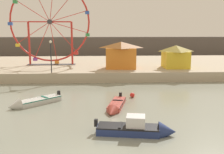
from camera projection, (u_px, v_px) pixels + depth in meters
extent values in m
cube|color=#B7A88E|center=(94.00, 66.00, 41.54)|extent=(110.00, 20.33, 1.19)
cube|color=#564C47|center=(95.00, 46.00, 65.14)|extent=(140.00, 3.00, 4.40)
cube|color=navy|center=(128.00, 130.00, 16.33)|extent=(3.89, 1.89, 0.51)
cube|color=black|center=(128.00, 126.00, 16.29)|extent=(3.86, 1.90, 0.08)
cone|color=navy|center=(167.00, 132.00, 16.05)|extent=(1.22, 1.36, 1.20)
cube|color=black|center=(96.00, 123.00, 16.49)|extent=(0.24, 0.27, 0.44)
cube|color=silver|center=(136.00, 121.00, 16.17)|extent=(1.28, 1.19, 0.65)
cube|color=black|center=(120.00, 125.00, 16.33)|extent=(0.34, 1.08, 0.06)
cube|color=#B24238|center=(117.00, 104.00, 22.18)|extent=(1.85, 3.82, 0.37)
cube|color=black|center=(117.00, 102.00, 22.15)|extent=(1.86, 3.79, 0.08)
cone|color=#B24238|center=(112.00, 113.00, 19.92)|extent=(1.17, 1.21, 0.95)
cube|color=black|center=(121.00, 95.00, 24.01)|extent=(0.28, 0.25, 0.44)
cube|color=black|center=(118.00, 100.00, 22.59)|extent=(0.86, 0.36, 0.06)
cube|color=silver|center=(40.00, 101.00, 22.99)|extent=(3.48, 3.33, 0.47)
cube|color=#237566|center=(40.00, 99.00, 22.95)|extent=(3.46, 3.32, 0.08)
cone|color=silver|center=(14.00, 106.00, 21.34)|extent=(1.47, 1.47, 1.07)
cube|color=black|center=(59.00, 93.00, 24.30)|extent=(0.31, 0.31, 0.44)
cube|color=#237566|center=(44.00, 97.00, 23.26)|extent=(0.77, 0.81, 0.06)
torus|color=red|center=(50.00, 22.00, 37.83)|extent=(11.24, 0.24, 11.24)
cylinder|color=#38383D|center=(50.00, 22.00, 37.83)|extent=(0.70, 0.50, 0.70)
cylinder|color=red|center=(41.00, 3.00, 37.32)|extent=(2.36, 0.08, 5.04)
cylinder|color=red|center=(33.00, 11.00, 37.44)|extent=(4.67, 0.08, 3.04)
cube|color=#33934C|center=(15.00, 2.00, 37.10)|extent=(0.56, 0.48, 0.44)
cylinder|color=red|center=(30.00, 22.00, 37.68)|extent=(5.50, 0.08, 0.08)
cube|color=#3356B7|center=(10.00, 24.00, 37.58)|extent=(0.56, 0.48, 0.44)
cylinder|color=red|center=(34.00, 32.00, 37.96)|extent=(4.67, 0.08, 3.04)
cube|color=yellow|center=(18.00, 45.00, 38.15)|extent=(0.56, 0.48, 0.44)
cylinder|color=red|center=(42.00, 40.00, 38.21)|extent=(2.36, 0.08, 5.04)
cube|color=purple|center=(35.00, 59.00, 38.64)|extent=(0.56, 0.48, 0.44)
cylinder|color=red|center=(53.00, 41.00, 38.33)|extent=(0.87, 0.08, 5.46)
cube|color=orange|center=(57.00, 62.00, 38.88)|extent=(0.56, 0.48, 0.44)
cylinder|color=red|center=(63.00, 37.00, 38.29)|extent=(3.67, 0.08, 4.21)
cube|color=red|center=(76.00, 53.00, 38.80)|extent=(0.56, 0.48, 0.44)
cylinder|color=red|center=(69.00, 27.00, 38.10)|extent=(5.30, 0.08, 1.62)
cube|color=#33934C|center=(88.00, 35.00, 38.43)|extent=(0.56, 0.48, 0.44)
cylinder|color=red|center=(69.00, 16.00, 37.83)|extent=(5.30, 0.08, 1.63)
cube|color=#3356B7|center=(87.00, 13.00, 37.88)|extent=(0.56, 0.48, 0.44)
cylinder|color=red|center=(62.00, 7.00, 37.56)|extent=(3.66, 0.08, 4.21)
cylinder|color=red|center=(52.00, 2.00, 37.37)|extent=(0.86, 0.08, 5.46)
cylinder|color=red|center=(29.00, 44.00, 38.20)|extent=(0.28, 0.28, 6.10)
cylinder|color=red|center=(72.00, 43.00, 38.53)|extent=(0.28, 0.28, 6.10)
cylinder|color=red|center=(50.00, 22.00, 37.83)|extent=(6.05, 0.18, 0.18)
cube|color=#4C4C51|center=(52.00, 64.00, 38.90)|extent=(6.85, 1.20, 0.08)
cube|color=yellow|center=(175.00, 59.00, 35.67)|extent=(3.20, 3.14, 2.21)
pyramid|color=olive|center=(176.00, 48.00, 35.41)|extent=(3.51, 3.45, 0.80)
cube|color=orange|center=(121.00, 58.00, 35.19)|extent=(4.06, 3.16, 2.70)
pyramid|color=brown|center=(121.00, 45.00, 34.89)|extent=(4.46, 3.48, 0.80)
cylinder|color=#2D2D33|center=(51.00, 58.00, 31.51)|extent=(0.12, 0.12, 3.50)
sphere|color=#F2EACC|center=(50.00, 42.00, 31.17)|extent=(0.32, 0.32, 0.32)
sphere|color=red|center=(132.00, 95.00, 25.05)|extent=(0.44, 0.44, 0.44)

